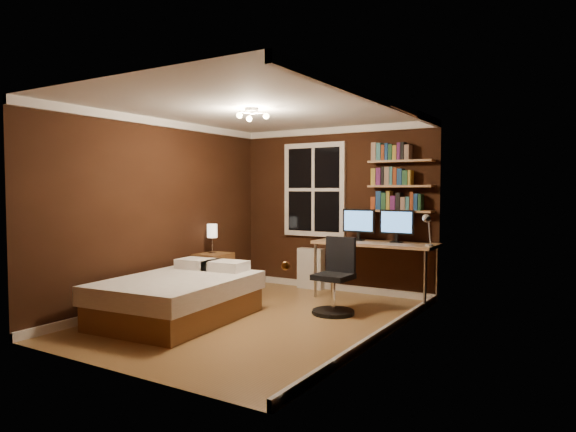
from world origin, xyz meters
The scene contains 24 objects.
floor centered at (0.00, 0.00, 0.00)m, with size 4.20×4.20×0.00m, color olive.
wall_back centered at (0.00, 2.10, 1.25)m, with size 3.20×0.04×2.50m, color black.
wall_left centered at (-1.60, 0.00, 1.25)m, with size 0.04×4.20×2.50m, color black.
wall_right centered at (1.60, 0.00, 1.25)m, with size 0.04×4.20×2.50m, color black.
ceiling centered at (0.00, 0.00, 2.50)m, with size 3.20×4.20×0.02m, color white.
window centered at (-0.35, 2.06, 1.55)m, with size 1.06×0.06×1.46m, color white.
door centered at (1.59, -1.55, 1.02)m, with size 0.03×0.82×2.05m, color black, non-canonical shape.
door_knob centered at (1.55, -1.85, 1.00)m, with size 0.06×0.06×0.06m, color #BC8034.
ceiling_fixture centered at (0.00, -0.10, 2.40)m, with size 0.44×0.44×0.18m, color beige, non-canonical shape.
bookshelf_lower centered at (1.08, 1.98, 1.25)m, with size 0.92×0.22×0.03m, color #AE7F54.
books_row_lower centered at (1.08, 1.98, 1.38)m, with size 0.66×0.16×0.23m, color brown, non-canonical shape.
bookshelf_middle centered at (1.08, 1.98, 1.60)m, with size 0.92×0.22×0.03m, color #AE7F54.
books_row_middle centered at (1.08, 1.98, 1.73)m, with size 0.54×0.16×0.23m, color navy, non-canonical shape.
bookshelf_upper centered at (1.08, 1.98, 1.95)m, with size 0.92×0.22×0.03m, color #AE7F54.
books_row_upper centered at (1.08, 1.98, 2.08)m, with size 0.54×0.16×0.23m, color #225131, non-canonical shape.
bed centered at (-0.77, -0.52, 0.27)m, with size 1.51×1.98×0.64m.
nightstand centered at (-1.42, 0.87, 0.30)m, with size 0.49×0.49×0.61m, color brown.
bedside_lamp centered at (-1.42, 0.87, 0.82)m, with size 0.15×0.15×0.43m, color #EEDFC6, non-canonical shape.
radiator centered at (-0.36, 1.99, 0.32)m, with size 0.42×0.15×0.63m, color silver.
desk centered at (0.79, 1.76, 0.76)m, with size 1.72×0.64×0.82m.
monitor_left centered at (0.50, 1.84, 1.04)m, with size 0.49×0.12×0.46m, color black, non-canonical shape.
monitor_right centered at (1.08, 1.84, 1.04)m, with size 0.49×0.12×0.46m, color black, non-canonical shape.
desk_lamp centered at (1.58, 1.59, 1.04)m, with size 0.14×0.32×0.44m, color silver, non-canonical shape.
office_chair centered at (0.68, 0.73, 0.36)m, with size 0.53×0.53×0.95m.
Camera 1 is at (3.51, -5.00, 1.56)m, focal length 32.00 mm.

